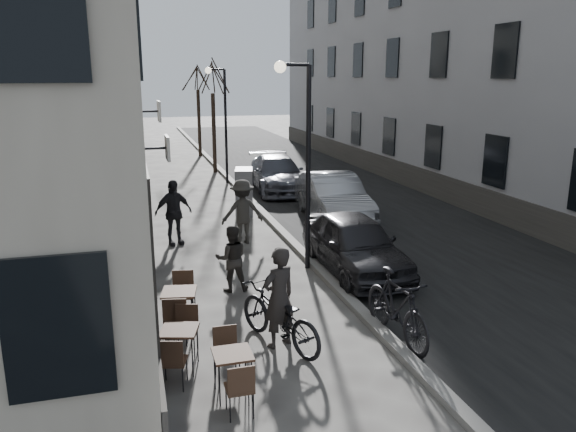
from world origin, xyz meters
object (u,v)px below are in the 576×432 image
bistro_set_b (180,345)px  utility_cabinet (244,192)px  car_near (355,244)px  moped (397,308)px  pedestrian_near (232,258)px  car_mid (333,198)px  streetlamp_near (302,144)px  pedestrian_mid (242,212)px  streetlamp_far (222,112)px  tree_far (197,77)px  pedestrian_far (173,212)px  bistro_set_c (180,306)px  bicycle (279,316)px  car_far (277,174)px  tree_near (212,77)px  bistro_set_a (233,370)px

bistro_set_b → utility_cabinet: size_ratio=0.94×
car_near → moped: bearing=-100.8°
pedestrian_near → car_mid: car_mid is taller
streetlamp_near → pedestrian_mid: bearing=110.8°
bistro_set_b → streetlamp_far: bearing=94.3°
car_near → tree_far: bearing=92.9°
pedestrian_near → car_mid: bearing=-124.7°
streetlamp_far → pedestrian_far: (-2.91, -9.01, -2.21)m
pedestrian_far → car_mid: size_ratio=0.40×
bistro_set_c → bicycle: bearing=-24.4°
car_near → streetlamp_near: bearing=154.6°
streetlamp_far → tree_far: 9.12m
streetlamp_near → car_far: 10.20m
streetlamp_far → bistro_set_c: (-3.26, -14.70, -2.69)m
streetlamp_far → car_near: size_ratio=1.20×
bistro_set_b → utility_cabinet: bearing=89.0°
moped → utility_cabinet: bearing=90.2°
moped → tree_near: bearing=87.3°
tree_near → moped: 19.69m
car_mid → tree_near: bearing=106.7°
bistro_set_a → pedestrian_mid: 8.06m
tree_far → bistro_set_c: size_ratio=3.54×
tree_far → bicycle: tree_far is taller
car_near → bistro_set_c: bearing=-154.7°
pedestrian_near → pedestrian_mid: 3.71m
utility_cabinet → moped: utility_cabinet is taller
tree_near → car_mid: size_ratio=1.21×
tree_far → bistro_set_b: size_ratio=3.78×
bistro_set_b → pedestrian_near: 3.59m
streetlamp_far → moped: size_ratio=2.35×
streetlamp_far → tree_far: (0.07, 9.00, 1.50)m
tree_far → car_mid: (2.40, -16.61, -3.89)m
car_near → car_far: bearing=86.0°
bistro_set_b → moped: bearing=15.9°
streetlamp_far → tree_far: bearing=89.5°
bistro_set_a → pedestrian_mid: bearing=77.6°
bistro_set_c → moped: (3.78, -1.58, 0.18)m
bistro_set_a → bistro_set_b: bistro_set_b is taller
pedestrian_mid → car_far: pedestrian_mid is taller
tree_near → car_near: tree_near is taller
pedestrian_near → pedestrian_far: (-0.97, 3.99, 0.19)m
pedestrian_near → pedestrian_far: bearing=-71.8°
pedestrian_mid → moped: 7.02m
pedestrian_mid → pedestrian_far: size_ratio=0.99×
bistro_set_a → bistro_set_c: 2.64m
streetlamp_near → bicycle: 4.93m
bicycle → car_far: 14.05m
bistro_set_a → car_far: size_ratio=0.29×
bistro_set_b → tree_near: bearing=95.9°
tree_near → bistro_set_a: size_ratio=4.01×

